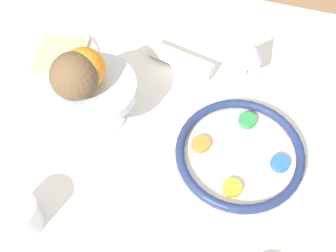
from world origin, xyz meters
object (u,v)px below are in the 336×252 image
(bread_plate, at_px, (61,56))
(cup_near, at_px, (22,215))
(orange_fruit, at_px, (84,69))
(napkin_roll, at_px, (181,60))
(seder_plate, at_px, (240,153))
(coconut, at_px, (74,76))
(wine_glass, at_px, (250,50))
(fruit_stand, at_px, (96,92))

(bread_plate, height_order, cup_near, cup_near)
(orange_fruit, xyz_separation_m, cup_near, (0.04, 0.29, -0.13))
(napkin_roll, distance_m, cup_near, 0.52)
(seder_plate, bearing_deg, coconut, 1.23)
(orange_fruit, bearing_deg, coconut, 71.71)
(seder_plate, distance_m, wine_glass, 0.24)
(coconut, xyz_separation_m, bread_plate, (0.13, -0.16, -0.16))
(seder_plate, bearing_deg, bread_plate, -17.78)
(wine_glass, height_order, fruit_stand, wine_glass)
(orange_fruit, bearing_deg, napkin_roll, -128.29)
(napkin_roll, bearing_deg, seder_plate, 131.25)
(fruit_stand, relative_size, bread_plate, 0.97)
(fruit_stand, relative_size, cup_near, 2.37)
(fruit_stand, bearing_deg, seder_plate, 176.78)
(fruit_stand, distance_m, coconut, 0.09)
(seder_plate, xyz_separation_m, bread_plate, (0.49, -0.16, -0.01))
(wine_glass, relative_size, coconut, 1.31)
(fruit_stand, xyz_separation_m, orange_fruit, (0.02, -0.00, 0.07))
(coconut, relative_size, bread_plate, 0.54)
(fruit_stand, height_order, cup_near, fruit_stand)
(wine_glass, xyz_separation_m, cup_near, (0.35, 0.49, -0.05))
(fruit_stand, height_order, napkin_roll, fruit_stand)
(wine_glass, xyz_separation_m, fruit_stand, (0.30, 0.21, 0.00))
(fruit_stand, bearing_deg, bread_plate, -41.39)
(bread_plate, bearing_deg, orange_fruit, 135.73)
(fruit_stand, bearing_deg, orange_fruit, -3.34)
(bread_plate, bearing_deg, cup_near, 103.40)
(wine_glass, distance_m, coconut, 0.41)
(orange_fruit, bearing_deg, fruit_stand, 176.66)
(orange_fruit, xyz_separation_m, napkin_roll, (-0.16, -0.20, -0.14))
(fruit_stand, distance_m, napkin_roll, 0.25)
(orange_fruit, height_order, coconut, coconut)
(wine_glass, bearing_deg, napkin_roll, 4.14)
(wine_glass, height_order, coconut, coconut)
(napkin_roll, bearing_deg, fruit_stand, 54.79)
(orange_fruit, height_order, bread_plate, orange_fruit)
(wine_glass, relative_size, fruit_stand, 0.73)
(bread_plate, xyz_separation_m, napkin_roll, (-0.30, -0.06, 0.01))
(orange_fruit, distance_m, napkin_roll, 0.29)
(seder_plate, xyz_separation_m, orange_fruit, (0.35, -0.02, 0.15))
(orange_fruit, bearing_deg, cup_near, 82.19)
(wine_glass, bearing_deg, seder_plate, 97.89)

